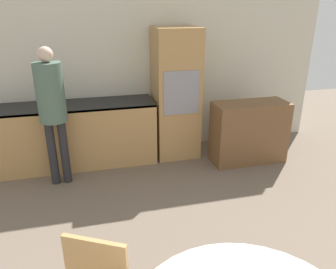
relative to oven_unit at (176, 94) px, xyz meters
name	(u,v)px	position (x,y,z in m)	size (l,w,h in m)	color
wall_back	(130,66)	(-0.61, 0.34, 0.37)	(6.00, 0.05, 2.60)	beige
kitchen_counter	(68,135)	(-1.56, -0.01, -0.47)	(2.41, 0.60, 0.88)	tan
oven_unit	(176,94)	(0.00, 0.00, 0.00)	(0.62, 0.59, 1.86)	tan
sideboard	(249,132)	(0.95, -0.49, -0.49)	(1.05, 0.45, 0.87)	brown
person_standing	(52,102)	(-1.66, -0.51, 0.14)	(0.32, 0.32, 1.71)	#262628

